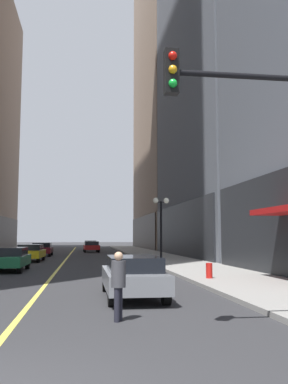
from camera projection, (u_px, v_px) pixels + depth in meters
The scene contains 14 objects.
ground_plane at pixel (68, 257), 39.10m from camera, with size 200.00×200.00×0.00m, color #2D2D30.
sidewalk_right at pixel (155, 256), 40.25m from camera, with size 4.50×78.00×0.15m, color gray.
lane_centre_stripe at pixel (68, 257), 39.10m from camera, with size 0.16×70.00×0.01m, color #E5D64C.
building_right_far at pixel (189, 32), 69.98m from camera, with size 15.68×26.00×71.63m.
car_grey at pixel (133, 275), 13.47m from camera, with size 1.81×4.64×1.32m.
car_green at pixel (10, 258), 23.63m from camera, with size 1.77×4.34×1.32m.
car_yellow at pixel (31, 252), 32.70m from camera, with size 1.99×4.31×1.32m.
car_maroon at pixel (42, 249), 41.69m from camera, with size 1.98×4.69×1.32m.
car_red at pixel (91, 246), 51.85m from camera, with size 2.05×4.14×1.32m.
car_white at pixel (90, 245), 60.83m from camera, with size 1.84×4.80×1.32m.
pedestrian_with_orange_bag at pixel (118, 281), 9.80m from camera, with size 0.45×0.45×1.60m.
traffic_light_near_right at pixel (276, 147), 8.49m from camera, with size 3.43×0.35×5.65m.
street_lamp_right_mid at pixel (161, 216), 27.11m from camera, with size 1.06×0.36×4.43m.
fire_hydrant_right at pixel (209, 272), 18.18m from camera, with size 0.28×0.28×0.80m, color red.
Camera 1 is at (1.54, -5.13, 1.96)m, focal length 39.40 mm.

